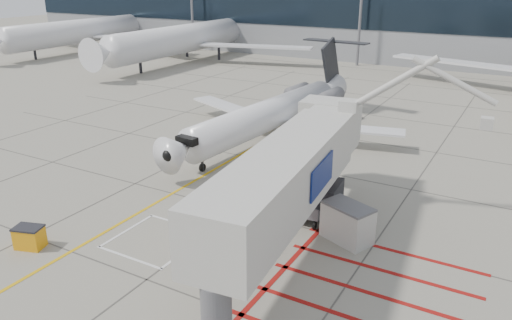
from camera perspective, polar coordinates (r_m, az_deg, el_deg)
The scene contains 11 objects.
ground_plane at distance 26.25m, azimuth -6.57°, elevation -9.16°, with size 260.00×260.00×0.00m, color gray.
regional_jet at distance 38.64m, azimuth -0.22°, elevation 6.48°, with size 21.36×26.93×7.06m, color white, non-canonical shape.
jet_bridge at distance 22.48m, azimuth 3.16°, elevation -3.42°, with size 9.08×19.17×7.67m, color beige, non-canonical shape.
pushback_tug at distance 25.59m, azimuth -1.94°, elevation -8.10°, with size 2.36×1.48×1.38m, color #AF1124, non-canonical shape.
spill_bin at distance 27.67m, azimuth -24.48°, elevation -8.02°, with size 1.34×0.90×1.16m, color orange, non-canonical shape.
baggage_cart at distance 27.68m, azimuth 5.46°, elevation -5.96°, with size 2.03×1.28×1.28m, color #5E5D62, non-canonical shape.
ground_power_unit at distance 26.10m, azimuth 10.40°, elevation -7.08°, with size 2.51×1.47×1.99m, color beige, non-canonical shape.
cone_nose at distance 30.78m, azimuth -6.20°, elevation -3.90°, with size 0.38×0.38×0.53m, color orange.
cone_side at distance 28.91m, azimuth 5.19°, elevation -5.66°, with size 0.31×0.31×0.43m, color orange.
bg_aircraft_a at distance 95.18m, azimuth -18.46°, elevation 15.49°, with size 36.43×40.47×12.14m, color silver, non-canonical shape.
bg_aircraft_b at distance 80.19m, azimuth -7.16°, elevation 15.71°, with size 37.70×41.89×12.57m, color silver, non-canonical shape.
Camera 1 is at (13.76, -18.19, 13.00)m, focal length 35.00 mm.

